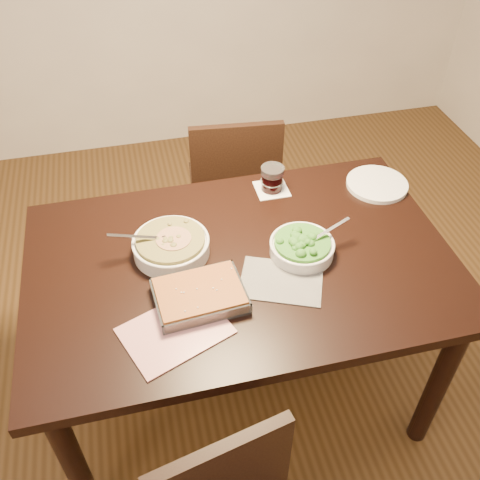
# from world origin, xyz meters

# --- Properties ---
(ground) EXTENTS (4.00, 4.00, 0.00)m
(ground) POSITION_xyz_m (0.00, 0.00, 0.00)
(ground) COLOR #412A12
(ground) RESTS_ON ground
(table) EXTENTS (1.40, 0.90, 0.75)m
(table) POSITION_xyz_m (0.00, 0.00, 0.65)
(table) COLOR black
(table) RESTS_ON ground
(magazine_a) EXTENTS (0.35, 0.30, 0.01)m
(magazine_a) POSITION_xyz_m (-0.25, -0.24, 0.75)
(magazine_a) COLOR #BF3642
(magazine_a) RESTS_ON table
(magazine_b) EXTENTS (0.31, 0.27, 0.00)m
(magazine_b) POSITION_xyz_m (0.10, -0.13, 0.75)
(magazine_b) COLOR #23242A
(magazine_b) RESTS_ON table
(coaster) EXTENTS (0.12, 0.12, 0.00)m
(coaster) POSITION_xyz_m (0.20, 0.34, 0.75)
(coaster) COLOR white
(coaster) RESTS_ON table
(stew_bowl) EXTENTS (0.28, 0.25, 0.10)m
(stew_bowl) POSITION_xyz_m (-0.22, 0.09, 0.78)
(stew_bowl) COLOR silver
(stew_bowl) RESTS_ON table
(broccoli_bowl) EXTENTS (0.24, 0.22, 0.08)m
(broccoli_bowl) POSITION_xyz_m (0.20, -0.02, 0.78)
(broccoli_bowl) COLOR silver
(broccoli_bowl) RESTS_ON table
(baking_dish) EXTENTS (0.28, 0.22, 0.05)m
(baking_dish) POSITION_xyz_m (-0.16, -0.14, 0.77)
(baking_dish) COLOR silver
(baking_dish) RESTS_ON table
(wine_tumbler) EXTENTS (0.09, 0.09, 0.10)m
(wine_tumbler) POSITION_xyz_m (0.20, 0.34, 0.80)
(wine_tumbler) COLOR black
(wine_tumbler) RESTS_ON coaster
(dinner_plate) EXTENTS (0.23, 0.23, 0.02)m
(dinner_plate) POSITION_xyz_m (0.60, 0.27, 0.76)
(dinner_plate) COLOR white
(dinner_plate) RESTS_ON table
(chair_far) EXTENTS (0.44, 0.44, 0.85)m
(chair_far) POSITION_xyz_m (0.15, 0.77, 0.48)
(chair_far) COLOR black
(chair_far) RESTS_ON ground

